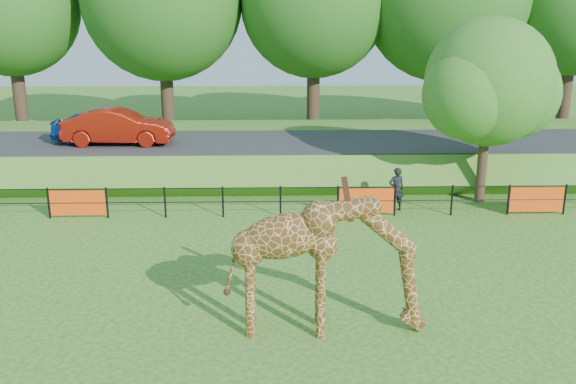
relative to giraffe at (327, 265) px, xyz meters
name	(u,v)px	position (x,y,z in m)	size (l,w,h in m)	color
ground	(285,327)	(-0.92, 0.17, -1.61)	(90.00, 90.00, 0.00)	#315E17
giraffe	(327,265)	(0.00, 0.00, 0.00)	(4.51, 0.83, 3.22)	#593412
perimeter_fence	(281,201)	(-0.92, 8.17, -1.06)	(28.07, 0.10, 1.10)	black
embankment	(278,151)	(-0.92, 15.67, -0.96)	(40.00, 9.00, 1.30)	#315E17
road	(279,143)	(-0.92, 14.17, -0.25)	(40.00, 5.00, 0.12)	#29282B
car_blue	(98,126)	(-8.69, 14.35, 0.46)	(1.54, 3.83, 1.31)	#1543AC
car_red	(118,127)	(-7.68, 13.79, 0.56)	(1.59, 4.55, 1.50)	#A9190C
visitor	(396,189)	(3.23, 8.77, -0.82)	(0.58, 0.38, 1.59)	black
tree_east	(491,87)	(6.68, 9.80, 2.67)	(5.40, 4.71, 6.76)	#301F15
bg_tree_line	(312,3)	(0.97, 22.17, 5.58)	(37.30, 8.80, 11.82)	#301F15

